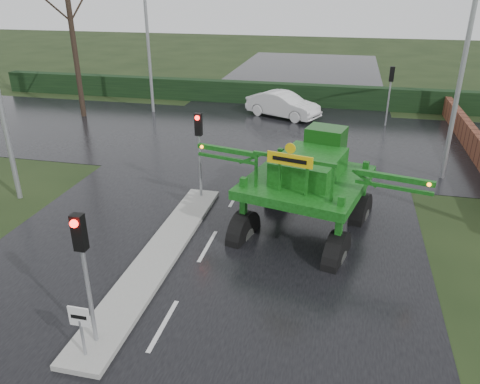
% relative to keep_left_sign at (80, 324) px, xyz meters
% --- Properties ---
extents(ground, '(140.00, 140.00, 0.00)m').
position_rel_keep_left_sign_xyz_m(ground, '(1.30, 1.50, -1.06)').
color(ground, black).
rests_on(ground, ground).
extents(road_main, '(14.00, 80.00, 0.02)m').
position_rel_keep_left_sign_xyz_m(road_main, '(1.30, 11.50, -1.05)').
color(road_main, black).
rests_on(road_main, ground).
extents(road_cross, '(80.00, 12.00, 0.02)m').
position_rel_keep_left_sign_xyz_m(road_cross, '(1.30, 17.50, -1.05)').
color(road_cross, black).
rests_on(road_cross, ground).
extents(median_island, '(1.20, 10.00, 0.16)m').
position_rel_keep_left_sign_xyz_m(median_island, '(0.00, 4.50, -0.97)').
color(median_island, gray).
rests_on(median_island, ground).
extents(hedge_row, '(44.00, 0.90, 1.50)m').
position_rel_keep_left_sign_xyz_m(hedge_row, '(1.30, 25.50, -0.31)').
color(hedge_row, black).
rests_on(hedge_row, ground).
extents(brick_wall, '(0.40, 20.00, 1.20)m').
position_rel_keep_left_sign_xyz_m(brick_wall, '(11.80, 17.50, -0.46)').
color(brick_wall, '#592D1E').
rests_on(brick_wall, ground).
extents(keep_left_sign, '(0.50, 0.07, 1.35)m').
position_rel_keep_left_sign_xyz_m(keep_left_sign, '(0.00, 0.00, 0.00)').
color(keep_left_sign, gray).
rests_on(keep_left_sign, ground).
extents(traffic_signal_near, '(0.26, 0.33, 3.52)m').
position_rel_keep_left_sign_xyz_m(traffic_signal_near, '(0.00, 0.49, 1.53)').
color(traffic_signal_near, gray).
rests_on(traffic_signal_near, ground).
extents(traffic_signal_mid, '(0.26, 0.33, 3.52)m').
position_rel_keep_left_sign_xyz_m(traffic_signal_mid, '(0.00, 8.99, 1.53)').
color(traffic_signal_mid, gray).
rests_on(traffic_signal_mid, ground).
extents(traffic_signal_far, '(0.26, 0.33, 3.52)m').
position_rel_keep_left_sign_xyz_m(traffic_signal_far, '(7.80, 21.51, 1.53)').
color(traffic_signal_far, gray).
rests_on(traffic_signal_far, ground).
extents(street_light_right, '(3.85, 0.30, 10.00)m').
position_rel_keep_left_sign_xyz_m(street_light_right, '(9.49, 13.50, 4.93)').
color(street_light_right, gray).
rests_on(street_light_right, ground).
extents(street_light_left_far, '(3.85, 0.30, 10.00)m').
position_rel_keep_left_sign_xyz_m(street_light_left_far, '(-6.89, 21.50, 4.93)').
color(street_light_left_far, gray).
rests_on(street_light_left_far, ground).
extents(crop_sprayer, '(7.95, 5.80, 4.55)m').
position_rel_keep_left_sign_xyz_m(crop_sprayer, '(2.35, 6.65, 1.09)').
color(crop_sprayer, black).
rests_on(crop_sprayer, ground).
extents(white_sedan, '(5.06, 3.51, 1.58)m').
position_rel_keep_left_sign_xyz_m(white_sedan, '(1.45, 22.10, -1.06)').
color(white_sedan, silver).
rests_on(white_sedan, ground).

